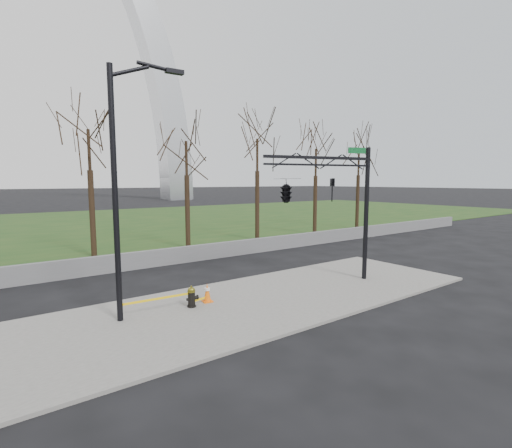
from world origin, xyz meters
TOP-DOWN VIEW (x-y plane):
  - ground at (0.00, 0.00)m, footprint 500.00×500.00m
  - sidewalk at (0.00, 0.00)m, footprint 18.00×6.00m
  - grass_strip at (0.00, 30.00)m, footprint 120.00×40.00m
  - guardrail at (0.00, 8.00)m, footprint 60.00×0.30m
  - gateway_arch at (0.00, 75.00)m, footprint 66.00×6.00m
  - tree_row at (-0.55, 12.00)m, footprint 44.90×4.00m
  - fire_hydrant at (-2.86, 0.74)m, footprint 0.48×0.31m
  - traffic_cone at (-2.15, 0.91)m, footprint 0.40×0.40m
  - street_light at (-5.07, 0.90)m, footprint 2.39×0.37m
  - traffic_signal_mast at (2.13, 0.44)m, footprint 4.95×2.54m
  - caution_tape at (-3.72, 0.82)m, footprint 3.15×0.18m

SIDE VIEW (x-z plane):
  - ground at x=0.00m, z-range 0.00..0.00m
  - grass_strip at x=0.00m, z-range 0.00..0.06m
  - sidewalk at x=0.00m, z-range 0.00..0.10m
  - traffic_cone at x=-2.15m, z-range 0.10..0.78m
  - guardrail at x=0.00m, z-range 0.00..0.90m
  - fire_hydrant at x=-2.86m, z-range 0.07..0.84m
  - caution_tape at x=-3.72m, z-range 0.33..0.73m
  - traffic_signal_mast at x=2.13m, z-range 1.15..7.15m
  - tree_row at x=-0.55m, z-range 0.00..8.56m
  - street_light at x=-5.07m, z-range 0.59..8.80m
  - gateway_arch at x=0.00m, z-range 0.00..65.00m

